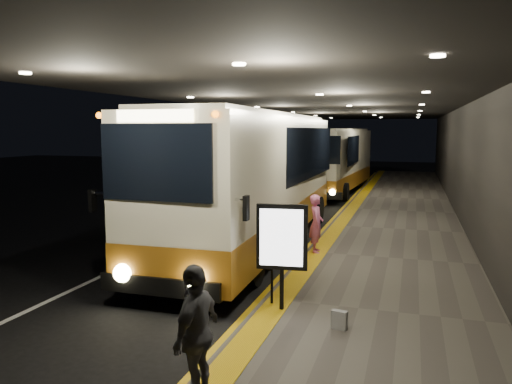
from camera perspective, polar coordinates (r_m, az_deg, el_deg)
The scene contains 15 objects.
ground at distance 13.95m, azimuth -5.34°, elevation -7.49°, with size 90.00×90.00×0.00m, color black.
lane_line_white at distance 19.13m, azimuth -4.51°, elevation -3.47°, with size 0.12×50.00×0.01m, color silver.
kerb_stripe_yellow at distance 18.02m, azimuth 7.85°, elevation -4.17°, with size 0.18×50.00×0.01m, color gold.
sidewalk at distance 17.77m, azimuth 15.53°, elevation -4.29°, with size 4.50×50.00×0.15m, color #514C44.
tactile_strip at distance 17.91m, azimuth 9.44°, elevation -3.77°, with size 0.50×50.00×0.01m, color gold.
terminal_wall at distance 17.53m, azimuth 23.24°, elevation 4.87°, with size 0.10×50.00×6.00m, color black.
support_columns at distance 17.82m, azimuth -4.89°, elevation 2.87°, with size 0.80×24.80×4.40m.
canopy at distance 17.68m, azimuth 8.60°, elevation 10.57°, with size 9.00×50.00×0.40m, color black.
coach_main at distance 15.07m, azimuth 0.01°, elevation 0.84°, with size 2.88×12.52×3.88m.
coach_second at distance 28.47m, azimuth 9.11°, elevation 3.31°, with size 2.90×11.18×3.48m.
passenger_boarding at distance 13.80m, azimuth 6.90°, elevation -3.61°, with size 0.59×0.38×1.61m, color #CD5F8E.
passenger_waiting_grey at distance 6.42m, azimuth -6.83°, elevation -15.71°, with size 1.02×0.52×1.75m, color #515157.
bag_polka at distance 8.82m, azimuth 9.49°, elevation -14.23°, with size 0.26×0.11×0.32m, color black.
info_sign at distance 9.26m, azimuth 2.98°, elevation -5.39°, with size 0.95×0.23×2.00m.
stanchion_post at distance 9.75m, azimuth 1.83°, elevation -9.38°, with size 0.05×0.05×1.18m, color black.
Camera 1 is at (5.26, -12.43, 3.51)m, focal length 35.00 mm.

